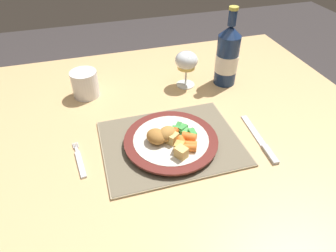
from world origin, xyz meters
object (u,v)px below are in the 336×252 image
at_px(drinking_cup, 85,83).
at_px(table_knife, 262,142).
at_px(fork, 80,162).
at_px(dining_table, 173,145).
at_px(wine_glass, 186,62).
at_px(dinner_plate, 171,141).
at_px(bottle, 227,56).

bearing_deg(drinking_cup, table_knife, -40.80).
bearing_deg(fork, dining_table, 16.13).
bearing_deg(dining_table, wine_glass, 62.08).
bearing_deg(dinner_plate, table_knife, -13.86).
xyz_separation_m(bottle, drinking_cup, (-0.49, 0.05, -0.06)).
relative_size(dining_table, wine_glass, 9.83).
height_order(dining_table, drinking_cup, drinking_cup).
relative_size(dinner_plate, wine_glass, 2.00).
bearing_deg(bottle, dinner_plate, -136.40).
bearing_deg(fork, drinking_cup, 82.07).
bearing_deg(dinner_plate, bottle, 43.60).
bearing_deg(table_knife, dinner_plate, 166.14).
xyz_separation_m(table_knife, drinking_cup, (-0.45, 0.39, 0.04)).
xyz_separation_m(wine_glass, bottle, (0.14, -0.02, 0.01)).
height_order(dinner_plate, drinking_cup, drinking_cup).
bearing_deg(dinner_plate, drinking_cup, 121.72).
bearing_deg(fork, bottle, 26.59).
relative_size(fork, table_knife, 0.66).
distance_m(dining_table, wine_glass, 0.29).
height_order(fork, drinking_cup, drinking_cup).
bearing_deg(bottle, wine_glass, 171.05).
xyz_separation_m(table_knife, bottle, (0.04, 0.33, 0.10)).
bearing_deg(dinner_plate, wine_glass, 63.86).
height_order(dining_table, table_knife, table_knife).
bearing_deg(fork, wine_glass, 36.43).
relative_size(table_knife, drinking_cup, 2.36).
bearing_deg(wine_glass, fork, -143.57).
bearing_deg(drinking_cup, bottle, -6.38).
height_order(dinner_plate, table_knife, dinner_plate).
bearing_deg(table_knife, bottle, 83.42).
height_order(bottle, drinking_cup, bottle).
bearing_deg(wine_glass, dining_table, -117.92).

